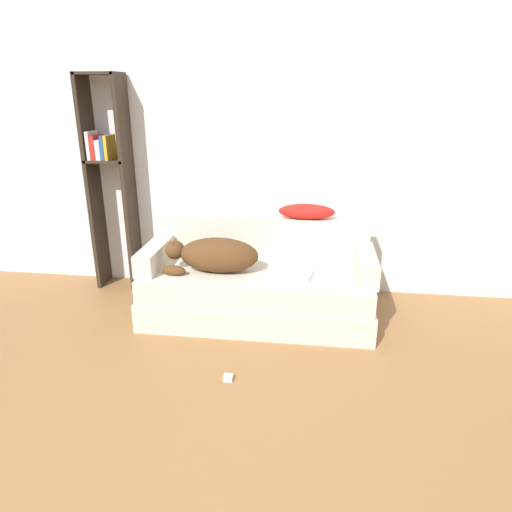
# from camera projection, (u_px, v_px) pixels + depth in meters

# --- Properties ---
(wall_back) EXTENTS (6.97, 0.06, 2.70)m
(wall_back) POSITION_uv_depth(u_px,v_px,m) (244.00, 143.00, 4.04)
(wall_back) COLOR white
(wall_back) RESTS_ON ground_plane
(couch) EXTENTS (1.85, 0.84, 0.42)m
(couch) POSITION_uv_depth(u_px,v_px,m) (258.00, 293.00, 3.77)
(couch) COLOR beige
(couch) RESTS_ON ground_plane
(couch_backrest) EXTENTS (1.81, 0.15, 0.35)m
(couch_backrest) POSITION_uv_depth(u_px,v_px,m) (263.00, 236.00, 3.96)
(couch_backrest) COLOR beige
(couch_backrest) RESTS_ON couch
(couch_arm_left) EXTENTS (0.15, 0.65, 0.18)m
(couch_arm_left) POSITION_uv_depth(u_px,v_px,m) (156.00, 255.00, 3.77)
(couch_arm_left) COLOR beige
(couch_arm_left) RESTS_ON couch
(couch_arm_right) EXTENTS (0.15, 0.65, 0.18)m
(couch_arm_right) POSITION_uv_depth(u_px,v_px,m) (365.00, 264.00, 3.56)
(couch_arm_right) COLOR beige
(couch_arm_right) RESTS_ON couch
(dog) EXTENTS (0.75, 0.32, 0.28)m
(dog) POSITION_uv_depth(u_px,v_px,m) (215.00, 255.00, 3.61)
(dog) COLOR #513319
(dog) RESTS_ON couch
(laptop) EXTENTS (0.34, 0.27, 0.02)m
(laptop) POSITION_uv_depth(u_px,v_px,m) (292.00, 274.00, 3.58)
(laptop) COLOR silver
(laptop) RESTS_ON couch
(throw_pillow) EXTENTS (0.47, 0.17, 0.13)m
(throw_pillow) POSITION_uv_depth(u_px,v_px,m) (307.00, 212.00, 3.81)
(throw_pillow) COLOR red
(throw_pillow) RESTS_ON couch_backrest
(bookshelf) EXTENTS (0.38, 0.26, 1.93)m
(bookshelf) POSITION_uv_depth(u_px,v_px,m) (109.00, 175.00, 4.11)
(bookshelf) COLOR #2D2319
(bookshelf) RESTS_ON ground_plane
(power_adapter) EXTENTS (0.06, 0.06, 0.03)m
(power_adapter) POSITION_uv_depth(u_px,v_px,m) (228.00, 378.00, 2.99)
(power_adapter) COLOR white
(power_adapter) RESTS_ON ground_plane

